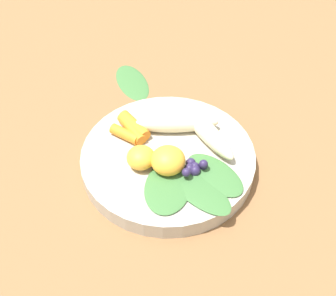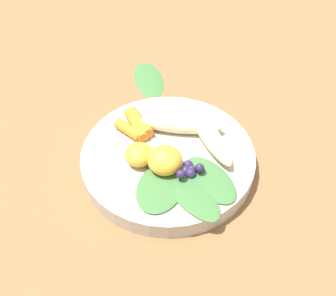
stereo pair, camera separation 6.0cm
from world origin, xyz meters
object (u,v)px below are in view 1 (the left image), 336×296
bowl (168,159)px  banana_peeled_left (173,123)px  orange_segment_near (168,160)px  kale_leaf_stray (132,81)px  banana_peeled_right (207,131)px

bowl → banana_peeled_left: size_ratio=1.97×
banana_peeled_left → orange_segment_near: orange_segment_near is taller
orange_segment_near → banana_peeled_left: bearing=-81.0°
kale_leaf_stray → banana_peeled_right: bearing=-165.6°
orange_segment_near → kale_leaf_stray: orange_segment_near is taller
banana_peeled_right → orange_segment_near: size_ratio=2.68×
bowl → orange_segment_near: size_ratio=5.28×
bowl → kale_leaf_stray: 0.21m
banana_peeled_right → kale_leaf_stray: size_ratio=1.16×
bowl → orange_segment_near: (-0.01, 0.03, 0.03)m
banana_peeled_left → banana_peeled_right: 0.05m
banana_peeled_left → bowl: bearing=79.3°
banana_peeled_left → kale_leaf_stray: 0.17m
bowl → banana_peeled_left: bearing=-84.4°
bowl → orange_segment_near: 0.04m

